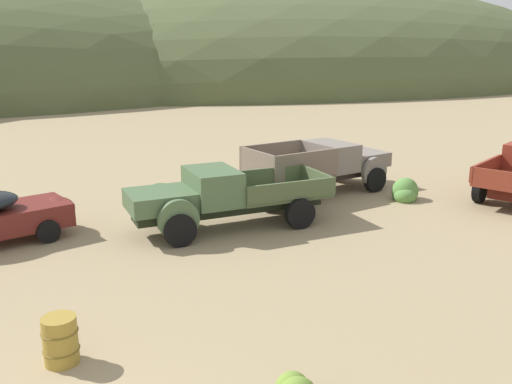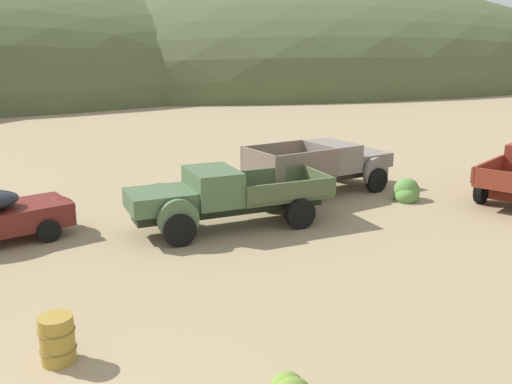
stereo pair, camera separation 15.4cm
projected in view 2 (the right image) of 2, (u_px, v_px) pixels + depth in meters
The scene contains 5 objects.
hill_far_right at pixel (298, 79), 93.08m from camera, with size 112.79×76.58×30.90m, color #4C5633.
truck_weathered_green at pixel (217, 197), 17.00m from camera, with size 6.49×2.78×1.89m.
truck_primer_gray at pixel (329, 165), 21.44m from camera, with size 5.98×2.84×1.91m.
oil_drum_foreground at pixel (57, 339), 9.90m from camera, with size 0.66×0.66×0.89m.
bush_front_left at pixel (406, 193), 20.37m from camera, with size 1.12×1.06×1.04m.
Camera 2 is at (-0.01, -6.33, 5.55)m, focal length 38.82 mm.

